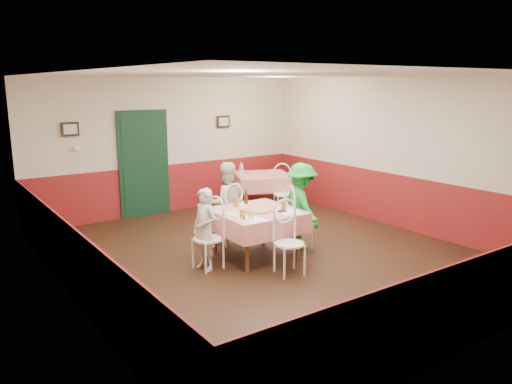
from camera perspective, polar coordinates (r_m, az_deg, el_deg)
floor at (r=7.99m, az=1.34°, el=-7.23°), size 7.00×7.00×0.00m
ceiling at (r=7.54m, az=1.45°, el=13.27°), size 7.00×7.00×0.00m
back_wall at (r=10.64m, az=-9.88°, el=5.24°), size 6.00×0.10×2.80m
front_wall at (r=5.31m, az=24.40°, el=-2.68°), size 6.00×0.10×2.80m
left_wall at (r=6.37m, az=-20.91°, el=-0.03°), size 0.10×7.00×2.80m
right_wall at (r=9.70m, az=15.87°, el=4.29°), size 0.10×7.00×2.80m
wainscot_back at (r=10.77m, az=-9.67°, el=0.47°), size 6.00×0.03×1.00m
wainscot_front at (r=5.60m, az=23.44°, el=-11.60°), size 6.00×0.03×1.00m
wainscot_left at (r=6.61m, az=-20.19°, el=-7.65°), size 0.03×7.00×1.00m
wainscot_right at (r=9.85m, az=15.51°, el=-0.90°), size 0.03×7.00×1.00m
door at (r=10.40m, az=-12.68°, el=3.02°), size 0.96×0.06×2.10m
picture_left at (r=9.87m, az=-20.48°, el=6.74°), size 0.32×0.03×0.26m
picture_right at (r=11.16m, az=-3.75°, el=8.03°), size 0.32×0.03×0.26m
thermostat at (r=9.93m, az=-19.77°, el=4.79°), size 0.10×0.03×0.10m
main_table at (r=7.79m, az=0.00°, el=-4.86°), size 1.24×1.24×0.77m
second_table at (r=10.83m, az=0.75°, el=0.04°), size 1.48×1.48×0.77m
chair_left at (r=7.34m, az=-5.53°, el=-5.37°), size 0.46×0.46×0.90m
chair_right at (r=8.25m, az=4.90°, el=-3.37°), size 0.50×0.50×0.90m
chair_far at (r=8.46m, az=-3.23°, el=-2.96°), size 0.45×0.45×0.90m
chair_near at (r=7.11m, az=3.86°, el=-5.94°), size 0.50×0.50×0.90m
chair_second_a at (r=10.41m, az=-2.61°, el=-0.05°), size 0.55×0.55×0.90m
chair_second_b at (r=10.23m, az=3.20°, el=-0.27°), size 0.55×0.55×0.90m
pizza at (r=7.66m, az=0.26°, el=-2.04°), size 0.46×0.46×0.03m
plate_left at (r=7.44m, az=-2.66°, el=-2.55°), size 0.25×0.25×0.01m
plate_right at (r=7.91m, az=2.76°, el=-1.66°), size 0.25×0.25×0.01m
plate_far at (r=8.00m, az=-1.71°, el=-1.49°), size 0.25×0.25×0.01m
glass_a at (r=7.23m, az=-1.63°, el=-2.53°), size 0.07×0.07×0.13m
glass_b at (r=7.69m, az=3.16°, el=-1.58°), size 0.08×0.08×0.14m
glass_c at (r=7.91m, az=-2.26°, el=-1.14°), size 0.08×0.08×0.15m
beer_bottle at (r=8.03m, az=-1.14°, el=-0.70°), size 0.06×0.06×0.21m
shaker_a at (r=7.10m, az=-0.83°, el=-2.94°), size 0.04×0.04×0.09m
shaker_b at (r=7.08m, az=-0.42°, el=-2.98°), size 0.04×0.04×0.09m
shaker_c at (r=7.13m, az=-1.37°, el=-2.88°), size 0.04×0.04×0.09m
menu_left at (r=7.18m, az=-0.44°, el=-3.14°), size 0.35×0.43×0.00m
menu_right at (r=7.62m, az=3.82°, el=-2.26°), size 0.38×0.46×0.00m
wallet at (r=7.61m, az=3.00°, el=-2.19°), size 0.11×0.09×0.02m
diner_left at (r=7.28m, az=-5.90°, el=-4.27°), size 0.37×0.49×1.21m
diner_far at (r=8.44m, az=-3.43°, el=-1.26°), size 0.78×0.67×1.40m
diner_right at (r=8.22m, az=5.21°, el=-1.58°), size 0.70×1.00×1.42m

